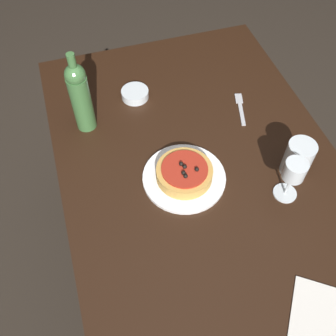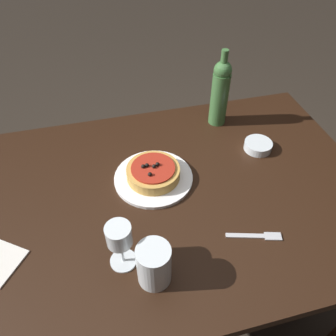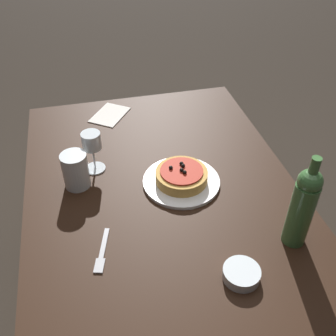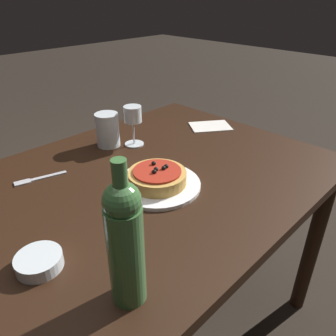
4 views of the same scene
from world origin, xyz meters
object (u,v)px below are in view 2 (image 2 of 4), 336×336
at_px(side_bowl, 258,146).
at_px(fork, 257,236).
at_px(wine_bottle, 220,92).
at_px(dining_table, 171,209).
at_px(dinner_plate, 153,178).
at_px(pizza, 153,172).
at_px(water_cup, 154,265).
at_px(wine_glass, 119,238).

relative_size(side_bowl, fork, 0.64).
xyz_separation_m(wine_bottle, fork, (0.08, 0.56, -0.14)).
distance_m(dining_table, dinner_plate, 0.13).
relative_size(dinner_plate, pizza, 1.49).
bearing_deg(water_cup, wine_bottle, -123.13).
xyz_separation_m(dinner_plate, wine_bottle, (-0.32, -0.26, 0.13)).
bearing_deg(water_cup, pizza, -101.88).
height_order(dinner_plate, fork, dinner_plate).
bearing_deg(wine_bottle, wine_glass, 49.08).
height_order(wine_bottle, fork, wine_bottle).
distance_m(dinner_plate, wine_glass, 0.33).
xyz_separation_m(wine_bottle, water_cup, (0.39, 0.60, -0.08)).
relative_size(dining_table, water_cup, 10.60).
distance_m(dining_table, pizza, 0.15).
xyz_separation_m(dining_table, wine_bottle, (-0.28, -0.33, 0.23)).
relative_size(dining_table, side_bowl, 13.23).
distance_m(dinner_plate, pizza, 0.03).
bearing_deg(dinner_plate, fork, 129.04).
relative_size(wine_glass, water_cup, 1.21).
xyz_separation_m(wine_glass, fork, (-0.39, 0.02, -0.11)).
height_order(water_cup, side_bowl, water_cup).
height_order(dining_table, fork, fork).
height_order(dinner_plate, side_bowl, side_bowl).
xyz_separation_m(dinner_plate, pizza, (0.00, 0.00, 0.03)).
xyz_separation_m(dining_table, water_cup, (0.12, 0.28, 0.16)).
bearing_deg(side_bowl, wine_glass, 31.42).
distance_m(wine_bottle, water_cup, 0.73).
height_order(pizza, wine_glass, wine_glass).
xyz_separation_m(dining_table, fork, (-0.20, 0.23, 0.09)).
bearing_deg(pizza, side_bowl, -172.05).
bearing_deg(wine_glass, side_bowl, -148.58).
height_order(dining_table, wine_bottle, wine_bottle).
relative_size(pizza, wine_bottle, 0.58).
distance_m(dinner_plate, wine_bottle, 0.43).
distance_m(dining_table, wine_bottle, 0.49).
height_order(pizza, side_bowl, pizza).
bearing_deg(pizza, dining_table, 121.18).
bearing_deg(dinner_plate, pizza, 13.62).
bearing_deg(dining_table, dinner_plate, -58.88).
bearing_deg(side_bowl, pizza, 7.95).
distance_m(dining_table, side_bowl, 0.40).
distance_m(wine_glass, wine_bottle, 0.71).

